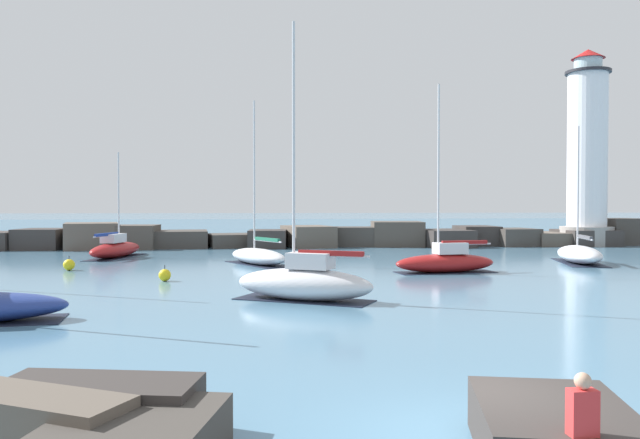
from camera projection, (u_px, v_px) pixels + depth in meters
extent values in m
plane|color=teal|center=(470.00, 438.00, 10.21)|extent=(600.00, 600.00, 0.00)
cube|color=teal|center=(272.00, 226.00, 116.80)|extent=(400.00, 116.00, 0.01)
cube|color=#383330|center=(43.00, 239.00, 54.47)|extent=(4.15, 4.75, 1.78)
cube|color=brown|center=(91.00, 236.00, 54.73)|extent=(5.50, 6.15, 2.28)
cube|color=#4C443D|center=(133.00, 237.00, 54.93)|extent=(4.27, 4.12, 2.08)
cube|color=#423D38|center=(181.00, 239.00, 56.74)|extent=(5.12, 5.62, 1.52)
cube|color=#423D38|center=(235.00, 240.00, 57.19)|extent=(5.53, 5.19, 1.20)
cube|color=#383330|center=(268.00, 239.00, 56.24)|extent=(3.64, 4.46, 1.60)
cube|color=brown|center=(308.00, 236.00, 57.55)|extent=(4.94, 6.15, 1.92)
cube|color=#423D38|center=(348.00, 237.00, 58.29)|extent=(5.46, 4.14, 1.80)
cube|color=#4C443D|center=(397.00, 234.00, 58.81)|extent=(5.18, 5.39, 2.29)
cube|color=#383330|center=(443.00, 238.00, 57.86)|extent=(4.74, 5.95, 1.56)
cube|color=#383330|center=(476.00, 236.00, 59.82)|extent=(3.67, 4.89, 1.84)
cube|color=#423D38|center=(513.00, 237.00, 58.95)|extent=(4.25, 4.67, 1.64)
cube|color=brown|center=(546.00, 239.00, 59.80)|extent=(3.36, 5.47, 1.23)
cube|color=#383330|center=(585.00, 237.00, 59.54)|extent=(4.79, 5.25, 1.49)
cube|color=#423D38|center=(621.00, 231.00, 60.67)|extent=(3.53, 4.19, 2.56)
cylinder|color=gray|center=(586.00, 236.00, 59.32)|extent=(4.88, 4.88, 1.80)
cylinder|color=white|center=(587.00, 150.00, 59.13)|extent=(3.61, 3.61, 14.50)
cylinder|color=#232328|center=(588.00, 72.00, 58.96)|extent=(4.15, 4.15, 0.25)
cylinder|color=silver|center=(588.00, 65.00, 58.95)|extent=(2.53, 2.53, 1.15)
cone|color=#B21919|center=(588.00, 54.00, 58.93)|extent=(3.07, 3.07, 0.90)
cube|color=#383330|center=(99.00, 408.00, 10.30)|extent=(3.46, 2.00, 0.92)
cube|color=#383330|center=(553.00, 433.00, 9.30)|extent=(2.79, 3.31, 0.85)
cube|color=brown|center=(31.00, 424.00, 9.56)|extent=(3.40, 2.49, 0.94)
ellipsoid|color=white|center=(579.00, 254.00, 41.31)|extent=(4.16, 7.28, 1.14)
cube|color=black|center=(579.00, 263.00, 41.33)|extent=(4.02, 6.94, 0.03)
cylinder|color=silver|center=(578.00, 186.00, 41.72)|extent=(0.12, 0.12, 7.98)
cylinder|color=#BCBCC1|center=(585.00, 239.00, 39.93)|extent=(1.12, 3.68, 0.10)
cube|color=#4C4C51|center=(585.00, 237.00, 39.93)|extent=(1.06, 3.16, 0.20)
ellipsoid|color=white|center=(258.00, 256.00, 40.29)|extent=(4.66, 6.56, 1.03)
cube|color=black|center=(258.00, 264.00, 40.30)|extent=(4.48, 6.26, 0.03)
cylinder|color=silver|center=(254.00, 175.00, 40.57)|extent=(0.12, 0.12, 9.59)
cylinder|color=#BCBCC1|center=(267.00, 241.00, 39.21)|extent=(1.70, 3.16, 0.10)
cube|color=#1E664C|center=(267.00, 239.00, 39.20)|extent=(1.54, 2.74, 0.20)
ellipsoid|color=maroon|center=(116.00, 250.00, 45.71)|extent=(3.45, 7.61, 1.11)
cube|color=black|center=(116.00, 257.00, 45.72)|extent=(3.33, 7.24, 0.03)
cube|color=silver|center=(113.00, 238.00, 45.33)|extent=(1.51, 2.39, 0.64)
cylinder|color=silver|center=(119.00, 197.00, 46.17)|extent=(0.12, 0.12, 6.64)
cylinder|color=#BCBCC1|center=(107.00, 236.00, 44.22)|extent=(0.95, 3.98, 0.10)
cube|color=navy|center=(107.00, 234.00, 44.22)|extent=(0.92, 3.41, 0.20)
ellipsoid|color=maroon|center=(445.00, 263.00, 35.46)|extent=(6.16, 2.66, 1.05)
cube|color=black|center=(445.00, 272.00, 35.47)|extent=(5.86, 2.58, 0.03)
cube|color=silver|center=(450.00, 248.00, 35.51)|extent=(1.91, 1.26, 0.64)
cylinder|color=silver|center=(438.00, 169.00, 35.23)|extent=(0.12, 0.12, 9.62)
cylinder|color=#BCBCC1|center=(465.00, 244.00, 35.72)|extent=(3.26, 0.54, 0.10)
cube|color=maroon|center=(465.00, 242.00, 35.72)|extent=(2.79, 0.57, 0.20)
ellipsoid|color=silver|center=(304.00, 284.00, 25.09)|extent=(6.09, 4.54, 1.28)
cube|color=black|center=(304.00, 300.00, 25.10)|extent=(5.81, 4.36, 0.03)
cube|color=silver|center=(310.00, 261.00, 24.95)|extent=(2.06, 1.79, 0.64)
cylinder|color=silver|center=(294.00, 145.00, 25.13)|extent=(0.12, 0.12, 9.93)
cylinder|color=#BCBCC1|center=(331.00, 256.00, 24.61)|extent=(2.88, 1.63, 0.10)
cube|color=maroon|center=(331.00, 253.00, 24.61)|extent=(2.50, 1.48, 0.20)
sphere|color=yellow|center=(69.00, 265.00, 36.53)|extent=(0.67, 0.67, 0.67)
cylinder|color=black|center=(69.00, 257.00, 36.52)|extent=(0.04, 0.04, 0.20)
sphere|color=yellow|center=(165.00, 275.00, 31.35)|extent=(0.61, 0.61, 0.61)
cylinder|color=black|center=(165.00, 267.00, 31.34)|extent=(0.04, 0.04, 0.20)
cube|color=red|center=(583.00, 414.00, 8.03)|extent=(0.36, 0.22, 0.64)
sphere|color=tan|center=(583.00, 381.00, 8.02)|extent=(0.22, 0.22, 0.22)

